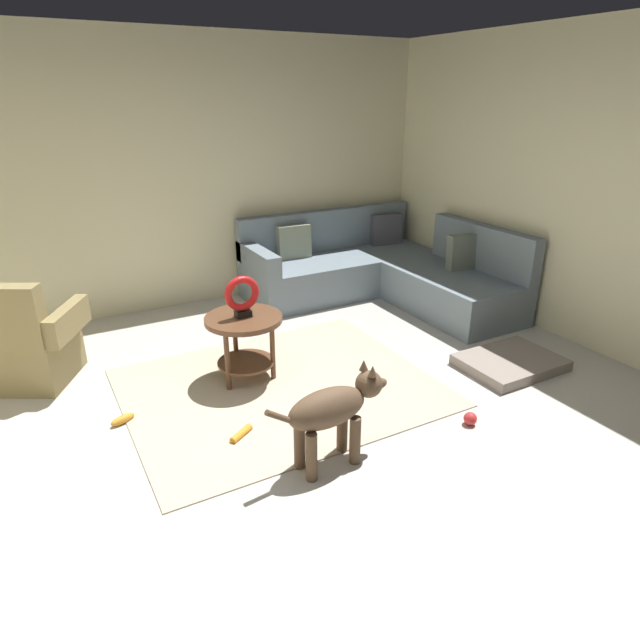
{
  "coord_description": "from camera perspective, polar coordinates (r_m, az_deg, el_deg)",
  "views": [
    {
      "loc": [
        -1.38,
        -2.7,
        2.12
      ],
      "look_at": [
        0.45,
        0.6,
        0.55
      ],
      "focal_mm": 30.59,
      "sensor_mm": 36.0,
      "label": 1
    }
  ],
  "objects": [
    {
      "name": "dog_toy_ball",
      "position": [
        3.96,
        15.44,
        -9.92
      ],
      "size": [
        0.09,
        0.09,
        0.09
      ],
      "primitive_type": "sphere",
      "color": "red",
      "rests_on": "ground_plane"
    },
    {
      "name": "dog_bed_mat",
      "position": [
        4.83,
        19.28,
        -4.22
      ],
      "size": [
        0.8,
        0.6,
        0.09
      ],
      "primitive_type": "cube",
      "color": "gray",
      "rests_on": "ground_plane"
    },
    {
      "name": "dog",
      "position": [
        3.3,
        1.45,
        -9.37
      ],
      "size": [
        0.85,
        0.25,
        0.63
      ],
      "rotation": [
        0.0,
        0.0,
        4.77
      ],
      "color": "brown",
      "rests_on": "ground_plane"
    },
    {
      "name": "area_rug",
      "position": [
        4.29,
        -4.19,
        -7.04
      ],
      "size": [
        2.3,
        1.9,
        0.01
      ],
      "primitive_type": "cube",
      "color": "#BCAD93",
      "rests_on": "ground_plane"
    },
    {
      "name": "wall_right",
      "position": [
        5.15,
        29.24,
        11.2
      ],
      "size": [
        0.12,
        6.0,
        2.7
      ],
      "primitive_type": "cube",
      "color": "beige",
      "rests_on": "ground_plane"
    },
    {
      "name": "sectional_couch",
      "position": [
        6.08,
        6.29,
        4.97
      ],
      "size": [
        2.2,
        2.25,
        0.88
      ],
      "color": "slate",
      "rests_on": "ground_plane"
    },
    {
      "name": "dog_toy_rope",
      "position": [
        3.75,
        -8.24,
        -11.7
      ],
      "size": [
        0.19,
        0.14,
        0.05
      ],
      "primitive_type": "cylinder",
      "rotation": [
        0.0,
        1.57,
        0.56
      ],
      "color": "orange",
      "rests_on": "ground_plane"
    },
    {
      "name": "side_table",
      "position": [
        4.27,
        -7.94,
        -1.17
      ],
      "size": [
        0.6,
        0.6,
        0.54
      ],
      "color": "brown",
      "rests_on": "ground_plane"
    },
    {
      "name": "wall_back",
      "position": [
        5.86,
        -15.61,
        14.26
      ],
      "size": [
        6.0,
        0.12,
        2.7
      ],
      "primitive_type": "cube",
      "color": "beige",
      "rests_on": "ground_plane"
    },
    {
      "name": "armchair",
      "position": [
        4.79,
        -28.53,
        -2.36
      ],
      "size": [
        0.99,
        0.91,
        0.88
      ],
      "rotation": [
        0.0,
        0.0,
        -0.51
      ],
      "color": "olive",
      "rests_on": "ground_plane"
    },
    {
      "name": "torus_sculpture",
      "position": [
        4.16,
        -8.16,
        2.55
      ],
      "size": [
        0.28,
        0.08,
        0.33
      ],
      "color": "black",
      "rests_on": "side_table"
    },
    {
      "name": "ground_plane",
      "position": [
        3.73,
        -1.62,
        -13.01
      ],
      "size": [
        6.0,
        6.0,
        0.1
      ],
      "primitive_type": "cube",
      "color": "beige"
    },
    {
      "name": "dog_toy_bone",
      "position": [
        4.08,
        -19.94,
        -9.75
      ],
      "size": [
        0.19,
        0.12,
        0.06
      ],
      "primitive_type": "ellipsoid",
      "rotation": [
        0.0,
        0.0,
        0.35
      ],
      "color": "orange",
      "rests_on": "ground_plane"
    }
  ]
}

